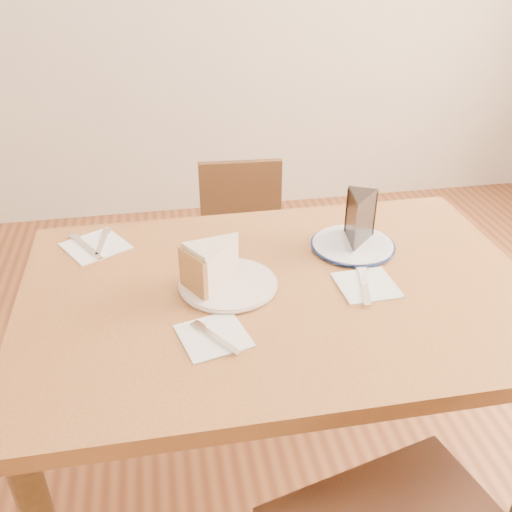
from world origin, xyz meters
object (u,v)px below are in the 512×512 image
Objects in this scene: chair_far at (245,254)px; plate_navy at (353,245)px; chocolate_cake at (358,222)px; plate_cream at (228,284)px; carrot_cake at (217,263)px; table at (280,321)px.

plate_navy is at bearing 111.31° from chair_far.
plate_cream is at bearing 45.75° from chocolate_cake.
plate_cream is 0.38m from chocolate_cake.
carrot_cake is (-0.18, -0.70, 0.40)m from chair_far.
carrot_cake reaches higher than plate_cream.
chair_far is at bearing 108.20° from plate_navy.
carrot_cake reaches higher than table.
plate_cream is at bearing 81.00° from chair_far.
chocolate_cake is (0.24, 0.15, 0.17)m from table.
table is 0.78m from chair_far.
plate_navy is at bearing 19.71° from plate_cream.
chocolate_cake is at bearing 32.86° from table.
carrot_cake is 1.05× the size of chocolate_cake.
plate_navy is 1.73× the size of chocolate_cake.
carrot_cake is at bearing 154.73° from plate_cream.
plate_cream is at bearing 33.96° from carrot_cake.
chair_far is 0.71m from plate_navy.
table is at bearing -12.03° from plate_cream.
plate_navy is 0.39m from carrot_cake.
plate_cream is 0.06m from carrot_cake.
plate_cream is (-0.15, -0.71, 0.35)m from chair_far.
table is 1.64× the size of chair_far.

